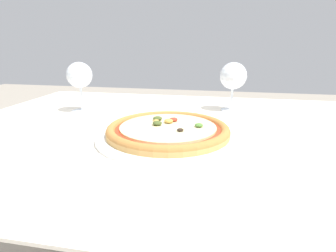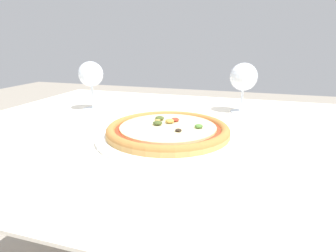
{
  "view_description": "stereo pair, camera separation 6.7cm",
  "coord_description": "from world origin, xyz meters",
  "px_view_note": "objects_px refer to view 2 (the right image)",
  "views": [
    {
      "loc": [
        0.04,
        -0.7,
        0.98
      ],
      "look_at": [
        -0.08,
        -0.07,
        0.78
      ],
      "focal_mm": 30.0,
      "sensor_mm": 36.0,
      "label": 1
    },
    {
      "loc": [
        0.11,
        -0.69,
        0.98
      ],
      "look_at": [
        -0.08,
        -0.07,
        0.78
      ],
      "focal_mm": 30.0,
      "sensor_mm": 36.0,
      "label": 2
    }
  ],
  "objects_px": {
    "wine_glass_far_right": "(91,75)",
    "fork": "(12,139)",
    "dining_table": "(206,163)",
    "pizza_plate": "(168,131)",
    "wine_glass_far_left": "(244,78)"
  },
  "relations": [
    {
      "from": "dining_table",
      "to": "fork",
      "type": "xyz_separation_m",
      "value": [
        -0.43,
        -0.2,
        0.09
      ]
    },
    {
      "from": "pizza_plate",
      "to": "wine_glass_far_left",
      "type": "relative_size",
      "value": 2.16
    },
    {
      "from": "dining_table",
      "to": "wine_glass_far_right",
      "type": "xyz_separation_m",
      "value": [
        -0.41,
        0.13,
        0.2
      ]
    },
    {
      "from": "pizza_plate",
      "to": "fork",
      "type": "distance_m",
      "value": 0.37
    },
    {
      "from": "wine_glass_far_left",
      "to": "dining_table",
      "type": "bearing_deg",
      "value": -106.69
    },
    {
      "from": "dining_table",
      "to": "pizza_plate",
      "type": "bearing_deg",
      "value": -138.28
    },
    {
      "from": "pizza_plate",
      "to": "fork",
      "type": "bearing_deg",
      "value": -160.92
    },
    {
      "from": "fork",
      "to": "wine_glass_far_left",
      "type": "xyz_separation_m",
      "value": [
        0.5,
        0.43,
        0.11
      ]
    },
    {
      "from": "pizza_plate",
      "to": "fork",
      "type": "height_order",
      "value": "pizza_plate"
    },
    {
      "from": "fork",
      "to": "wine_glass_far_right",
      "type": "relative_size",
      "value": 1.05
    },
    {
      "from": "dining_table",
      "to": "pizza_plate",
      "type": "xyz_separation_m",
      "value": [
        -0.08,
        -0.07,
        0.11
      ]
    },
    {
      "from": "wine_glass_far_right",
      "to": "fork",
      "type": "bearing_deg",
      "value": -94.02
    },
    {
      "from": "dining_table",
      "to": "fork",
      "type": "bearing_deg",
      "value": -155.75
    },
    {
      "from": "wine_glass_far_left",
      "to": "wine_glass_far_right",
      "type": "height_order",
      "value": "wine_glass_far_right"
    },
    {
      "from": "pizza_plate",
      "to": "wine_glass_far_left",
      "type": "distance_m",
      "value": 0.36
    }
  ]
}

